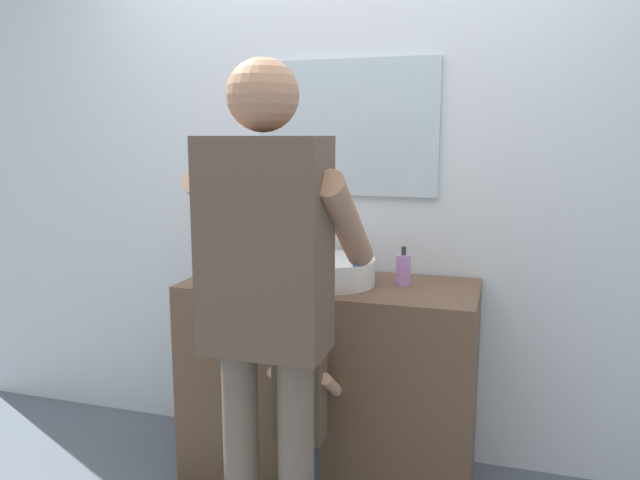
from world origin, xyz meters
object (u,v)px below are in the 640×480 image
Objects in this scene: child_toddler at (300,410)px; adult_parent at (268,278)px; soap_bottle at (403,270)px; toothbrush_cup at (253,267)px.

child_toddler is 0.46× the size of adult_parent.
soap_bottle is at bearing 64.23° from adult_parent.
adult_parent is at bearing -115.77° from soap_bottle.
soap_bottle is 0.20× the size of child_toddler.
child_toddler is at bearing -124.20° from soap_bottle.
toothbrush_cup is at bearing 132.87° from child_toddler.
soap_bottle is 0.77m from adult_parent.
soap_bottle reaches higher than child_toddler.
adult_parent is (-0.33, -0.69, 0.10)m from soap_bottle.
child_toddler is (-0.31, -0.45, -0.47)m from soap_bottle.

